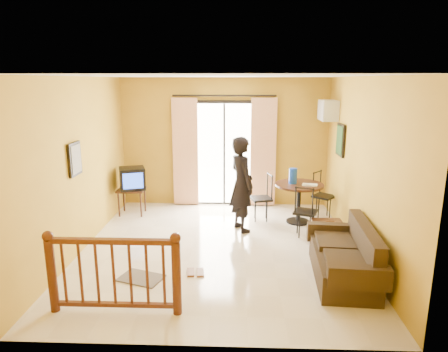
{
  "coord_description": "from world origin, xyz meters",
  "views": [
    {
      "loc": [
        0.33,
        -6.17,
        2.75
      ],
      "look_at": [
        0.08,
        0.2,
        1.2
      ],
      "focal_mm": 32.0,
      "sensor_mm": 36.0,
      "label": 1
    }
  ],
  "objects_px": {
    "standing_person": "(242,184)",
    "dining_table": "(299,192)",
    "television": "(132,178)",
    "coffee_table": "(331,234)",
    "sofa": "(347,259)"
  },
  "relations": [
    {
      "from": "standing_person",
      "to": "dining_table",
      "type": "bearing_deg",
      "value": -95.0
    },
    {
      "from": "television",
      "to": "coffee_table",
      "type": "xyz_separation_m",
      "value": [
        3.72,
        -1.65,
        -0.51
      ]
    },
    {
      "from": "television",
      "to": "dining_table",
      "type": "xyz_separation_m",
      "value": [
        3.37,
        -0.36,
        -0.15
      ]
    },
    {
      "from": "coffee_table",
      "to": "standing_person",
      "type": "height_order",
      "value": "standing_person"
    },
    {
      "from": "dining_table",
      "to": "coffee_table",
      "type": "bearing_deg",
      "value": -74.82
    },
    {
      "from": "television",
      "to": "dining_table",
      "type": "relative_size",
      "value": 0.66
    },
    {
      "from": "television",
      "to": "coffee_table",
      "type": "distance_m",
      "value": 4.1
    },
    {
      "from": "coffee_table",
      "to": "standing_person",
      "type": "distance_m",
      "value": 1.81
    },
    {
      "from": "dining_table",
      "to": "standing_person",
      "type": "xyz_separation_m",
      "value": [
        -1.12,
        -0.44,
        0.26
      ]
    },
    {
      "from": "television",
      "to": "sofa",
      "type": "relative_size",
      "value": 0.36
    },
    {
      "from": "television",
      "to": "standing_person",
      "type": "xyz_separation_m",
      "value": [
        2.24,
        -0.81,
        0.11
      ]
    },
    {
      "from": "sofa",
      "to": "standing_person",
      "type": "xyz_separation_m",
      "value": [
        -1.48,
        1.84,
        0.59
      ]
    },
    {
      "from": "sofa",
      "to": "standing_person",
      "type": "relative_size",
      "value": 0.96
    },
    {
      "from": "television",
      "to": "sofa",
      "type": "height_order",
      "value": "television"
    },
    {
      "from": "standing_person",
      "to": "television",
      "type": "bearing_deg",
      "value": 43.7
    }
  ]
}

